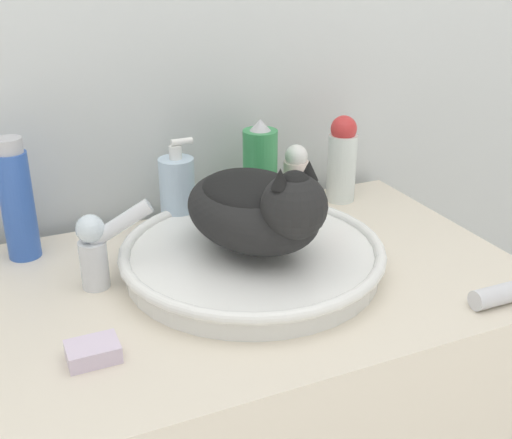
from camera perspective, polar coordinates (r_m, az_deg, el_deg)
The scene contains 10 objects.
wall_back at distance 1.26m, azimuth -8.31°, elevation 14.54°, with size 8.00×0.05×2.40m.
sink_basin at distance 1.07m, azimuth -0.33°, elevation -3.23°, with size 0.44×0.44×0.05m.
cat at distance 1.02m, azimuth 0.18°, elevation 1.19°, with size 0.27×0.32×0.17m.
faucet at distance 1.03m, azimuth -13.84°, elevation -2.28°, with size 0.12×0.05×0.14m.
soap_pump_bottle at distance 1.21m, azimuth -6.99°, elevation 2.36°, with size 0.07×0.07×0.18m.
lotion_bottle_white at distance 1.34m, azimuth 7.66°, elevation 5.35°, with size 0.06×0.06×0.18m.
shampoo_bottle_tall at distance 1.15m, azimuth -20.48°, elevation 1.55°, with size 0.06×0.06×0.21m.
deodorant_stick at distance 1.30m, azimuth 3.55°, elevation 3.78°, with size 0.05×0.05×0.13m.
spray_bottle_trigger at distance 1.25m, azimuth 0.36°, elevation 4.31°, with size 0.07×0.07×0.20m.
soap_bar at distance 0.89m, azimuth -14.28°, elevation -11.31°, with size 0.07×0.05×0.02m.
Camera 1 is at (-0.34, -0.56, 1.40)m, focal length 45.00 mm.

